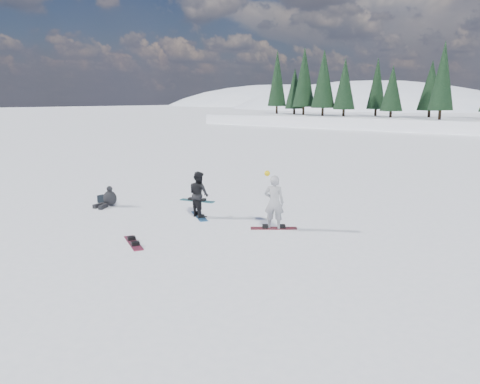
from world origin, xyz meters
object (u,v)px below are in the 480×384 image
(snowboarder_man, at_px, (199,194))
(snowboard_loose_c, at_px, (197,201))
(snowboarder_woman, at_px, (274,202))
(gear_bag, at_px, (104,199))
(seated_rider, at_px, (109,199))
(snowboard_loose_b, at_px, (133,243))

(snowboarder_man, bearing_deg, snowboard_loose_c, -31.28)
(snowboarder_woman, bearing_deg, snowboard_loose_c, -41.25)
(gear_bag, bearing_deg, seated_rider, -19.74)
(snowboard_loose_c, bearing_deg, gear_bag, -151.80)
(seated_rider, relative_size, snowboard_loose_b, 0.68)
(snowboarder_woman, distance_m, snowboard_loose_c, 5.10)
(gear_bag, height_order, snowboard_loose_c, gear_bag)
(gear_bag, distance_m, snowboard_loose_b, 5.92)
(snowboarder_woman, xyz_separation_m, seated_rider, (-6.85, -1.39, -0.58))
(snowboard_loose_b, relative_size, snowboard_loose_c, 1.00)
(snowboarder_man, height_order, snowboard_loose_c, snowboarder_man)
(snowboarder_woman, height_order, snowboarder_man, snowboarder_woman)
(seated_rider, relative_size, snowboard_loose_c, 0.68)
(seated_rider, xyz_separation_m, gear_bag, (-0.70, 0.25, -0.16))
(snowboard_loose_b, distance_m, snowboard_loose_c, 5.86)
(snowboarder_man, relative_size, seated_rider, 1.60)
(snowboarder_man, relative_size, snowboard_loose_b, 1.09)
(snowboard_loose_c, bearing_deg, seated_rider, -140.83)
(gear_bag, distance_m, snowboard_loose_c, 3.76)
(snowboarder_man, distance_m, snowboard_loose_c, 2.68)
(seated_rider, xyz_separation_m, snowboard_loose_b, (4.56, -2.46, -0.29))
(snowboarder_woman, bearing_deg, seated_rider, -13.18)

